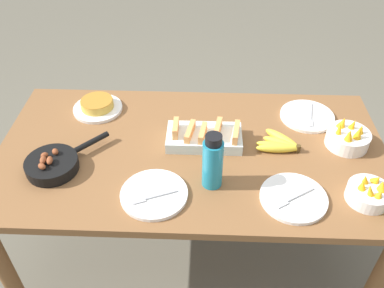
% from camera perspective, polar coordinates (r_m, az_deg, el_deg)
% --- Properties ---
extents(ground_plane, '(14.00, 14.00, 0.00)m').
position_cam_1_polar(ground_plane, '(2.30, 0.00, -14.74)').
color(ground_plane, '#666051').
extents(dining_table, '(1.67, 0.89, 0.74)m').
position_cam_1_polar(dining_table, '(1.81, 0.00, -3.01)').
color(dining_table, brown).
rests_on(dining_table, ground_plane).
extents(banana_bunch, '(0.20, 0.16, 0.04)m').
position_cam_1_polar(banana_bunch, '(1.78, 12.29, -0.03)').
color(banana_bunch, yellow).
rests_on(banana_bunch, dining_table).
extents(melon_tray, '(0.32, 0.17, 0.10)m').
position_cam_1_polar(melon_tray, '(1.76, 1.74, 1.06)').
color(melon_tray, silver).
rests_on(melon_tray, dining_table).
extents(skillet, '(0.30, 0.31, 0.08)m').
position_cam_1_polar(skillet, '(1.73, -18.87, -2.66)').
color(skillet, black).
rests_on(skillet, dining_table).
extents(frittata_plate_center, '(0.23, 0.23, 0.06)m').
position_cam_1_polar(frittata_plate_center, '(2.01, -13.13, 5.23)').
color(frittata_plate_center, white).
rests_on(frittata_plate_center, dining_table).
extents(empty_plate_near_front, '(0.25, 0.25, 0.02)m').
position_cam_1_polar(empty_plate_near_front, '(1.58, 14.06, -7.34)').
color(empty_plate_near_front, white).
rests_on(empty_plate_near_front, dining_table).
extents(empty_plate_far_left, '(0.25, 0.25, 0.02)m').
position_cam_1_polar(empty_plate_far_left, '(1.99, 15.85, 3.79)').
color(empty_plate_far_left, white).
rests_on(empty_plate_far_left, dining_table).
extents(empty_plate_far_right, '(0.26, 0.26, 0.02)m').
position_cam_1_polar(empty_plate_far_right, '(1.56, -5.35, -7.03)').
color(empty_plate_far_right, white).
rests_on(empty_plate_far_right, dining_table).
extents(fruit_bowl_mango, '(0.18, 0.18, 0.12)m').
position_cam_1_polar(fruit_bowl_mango, '(1.87, 21.05, 0.87)').
color(fruit_bowl_mango, white).
rests_on(fruit_bowl_mango, dining_table).
extents(fruit_bowl_citrus, '(0.16, 0.16, 0.10)m').
position_cam_1_polar(fruit_bowl_citrus, '(1.65, 23.59, -6.28)').
color(fruit_bowl_citrus, white).
rests_on(fruit_bowl_citrus, dining_table).
extents(water_bottle, '(0.08, 0.08, 0.24)m').
position_cam_1_polar(water_bottle, '(1.52, 2.91, -2.53)').
color(water_bottle, teal).
rests_on(water_bottle, dining_table).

